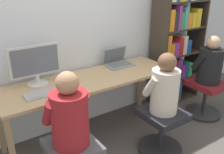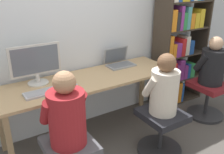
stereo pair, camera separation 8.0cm
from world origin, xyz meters
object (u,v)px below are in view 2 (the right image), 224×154
object	(u,v)px
keyboard	(47,92)
bookshelf	(179,43)
office_chair_right	(161,129)
desktop_monitor	(36,64)
person_at_monitor	(67,114)
laptop	(119,62)
person_at_laptop	(164,88)
person_near_shelf	(212,64)
office_chair_side	(207,97)

from	to	relation	value
keyboard	bookshelf	xyz separation A→B (m)	(2.00, 0.22, 0.16)
keyboard	office_chair_right	bearing A→B (deg)	-28.23
desktop_monitor	person_at_monitor	world-z (taller)	desktop_monitor
laptop	person_at_laptop	world-z (taller)	person_at_laptop
laptop	person_at_laptop	xyz separation A→B (m)	(-0.01, -0.83, -0.03)
person_at_monitor	bookshelf	size ratio (longest dim) A/B	0.35
desktop_monitor	person_near_shelf	xyz separation A→B (m)	(2.08, -0.58, -0.22)
laptop	keyboard	size ratio (longest dim) A/B	0.78
person_at_monitor	person_near_shelf	size ratio (longest dim) A/B	1.05
person_at_monitor	person_at_laptop	bearing A→B (deg)	-2.47
person_at_monitor	person_near_shelf	world-z (taller)	person_at_monitor
laptop	office_chair_side	size ratio (longest dim) A/B	0.70
keyboard	office_chair_side	xyz separation A→B (m)	(2.07, -0.32, -0.49)
office_chair_right	bookshelf	bearing A→B (deg)	38.14
laptop	office_chair_right	bearing A→B (deg)	-90.95
laptop	person_at_monitor	xyz separation A→B (m)	(-1.04, -0.79, -0.03)
keyboard	person_near_shelf	world-z (taller)	person_near_shelf
person_at_laptop	laptop	bearing A→B (deg)	89.05
person_at_monitor	person_near_shelf	bearing A→B (deg)	5.04
desktop_monitor	person_at_monitor	size ratio (longest dim) A/B	0.81
keyboard	bookshelf	size ratio (longest dim) A/B	0.24
office_chair_right	person_near_shelf	world-z (taller)	person_near_shelf
bookshelf	person_near_shelf	world-z (taller)	bookshelf
office_chair_side	office_chair_right	bearing A→B (deg)	-167.78
laptop	person_near_shelf	size ratio (longest dim) A/B	0.55
bookshelf	laptop	bearing A→B (deg)	176.11
office_chair_side	keyboard	bearing A→B (deg)	171.21
person_at_laptop	bookshelf	world-z (taller)	bookshelf
desktop_monitor	bookshelf	xyz separation A→B (m)	(2.01, -0.04, -0.04)
person_at_monitor	office_chair_side	world-z (taller)	person_at_monitor
person_at_monitor	laptop	bearing A→B (deg)	37.15
office_chair_right	office_chair_side	size ratio (longest dim) A/B	1.00
bookshelf	office_chair_side	xyz separation A→B (m)	(0.07, -0.54, -0.65)
laptop	office_chair_right	size ratio (longest dim) A/B	0.70
office_chair_right	laptop	bearing A→B (deg)	89.05
office_chair_right	desktop_monitor	bearing A→B (deg)	141.50
person_at_laptop	person_near_shelf	world-z (taller)	person_at_laptop
desktop_monitor	bookshelf	world-z (taller)	bookshelf
laptop	office_chair_side	bearing A→B (deg)	-30.50
person_at_laptop	office_chair_side	distance (m)	1.18
office_chair_side	person_near_shelf	world-z (taller)	person_near_shelf
laptop	bookshelf	size ratio (longest dim) A/B	0.18
bookshelf	desktop_monitor	bearing A→B (deg)	178.74
office_chair_right	person_near_shelf	distance (m)	1.18
office_chair_right	person_at_monitor	xyz separation A→B (m)	(-1.03, 0.05, 0.49)
office_chair_right	person_at_laptop	distance (m)	0.49
office_chair_right	person_at_monitor	bearing A→B (deg)	177.27
bookshelf	person_near_shelf	bearing A→B (deg)	-82.94
desktop_monitor	laptop	world-z (taller)	desktop_monitor
person_near_shelf	office_chair_right	bearing A→B (deg)	-167.53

